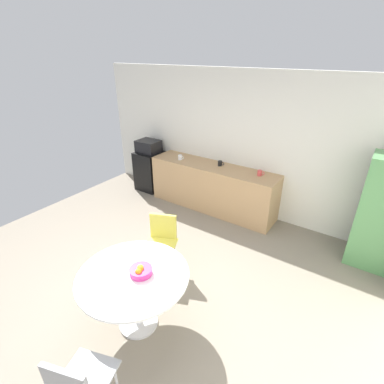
# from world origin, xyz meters

# --- Properties ---
(ground_plane) EXTENTS (6.00, 6.00, 0.00)m
(ground_plane) POSITION_xyz_m (0.00, 0.00, 0.00)
(ground_plane) COLOR gray
(wall_back) EXTENTS (6.00, 0.10, 2.60)m
(wall_back) POSITION_xyz_m (0.00, 3.00, 1.30)
(wall_back) COLOR white
(wall_back) RESTS_ON ground_plane
(counter_block) EXTENTS (2.53, 0.60, 0.90)m
(counter_block) POSITION_xyz_m (-0.22, 2.65, 0.45)
(counter_block) COLOR tan
(counter_block) RESTS_ON ground_plane
(mini_fridge) EXTENTS (0.54, 0.54, 0.86)m
(mini_fridge) POSITION_xyz_m (-1.84, 2.65, 0.43)
(mini_fridge) COLOR black
(mini_fridge) RESTS_ON ground_plane
(microwave) EXTENTS (0.48, 0.38, 0.26)m
(microwave) POSITION_xyz_m (-1.84, 2.65, 0.99)
(microwave) COLOR black
(microwave) RESTS_ON mini_fridge
(locker_cabinet) EXTENTS (0.60, 0.50, 1.65)m
(locker_cabinet) POSITION_xyz_m (2.55, 2.55, 0.83)
(locker_cabinet) COLOR #599959
(locker_cabinet) RESTS_ON ground_plane
(round_table) EXTENTS (1.19, 1.19, 0.75)m
(round_table) POSITION_xyz_m (0.49, -0.19, 0.62)
(round_table) COLOR silver
(round_table) RESTS_ON ground_plane
(chair_yellow) EXTENTS (0.55, 0.55, 0.83)m
(chair_yellow) POSITION_xyz_m (0.09, 0.74, 0.52)
(chair_yellow) COLOR silver
(chair_yellow) RESTS_ON ground_plane
(chair_gray) EXTENTS (0.53, 0.53, 0.83)m
(chair_gray) POSITION_xyz_m (0.80, -1.15, 0.52)
(chair_gray) COLOR silver
(chair_gray) RESTS_ON ground_plane
(fruit_bowl) EXTENTS (0.24, 0.24, 0.11)m
(fruit_bowl) POSITION_xyz_m (0.55, -0.14, 0.79)
(fruit_bowl) COLOR #D8338C
(fruit_bowl) RESTS_ON round_table
(mug_white) EXTENTS (0.13, 0.08, 0.09)m
(mug_white) POSITION_xyz_m (-0.93, 2.58, 0.95)
(mug_white) COLOR white
(mug_white) RESTS_ON counter_block
(mug_green) EXTENTS (0.13, 0.08, 0.09)m
(mug_green) POSITION_xyz_m (-0.11, 2.73, 0.95)
(mug_green) COLOR black
(mug_green) RESTS_ON counter_block
(mug_red) EXTENTS (0.13, 0.08, 0.09)m
(mug_red) POSITION_xyz_m (0.68, 2.71, 0.95)
(mug_red) COLOR #D84C4C
(mug_red) RESTS_ON counter_block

